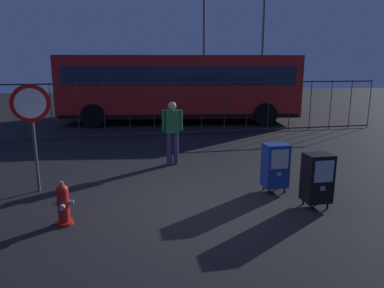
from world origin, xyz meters
name	(u,v)px	position (x,y,z in m)	size (l,w,h in m)	color
ground_plane	(189,204)	(0.00, 0.00, 0.00)	(60.00, 60.00, 0.00)	black
fire_hydrant	(63,204)	(-2.19, -0.45, 0.35)	(0.33, 0.32, 0.75)	red
newspaper_box_primary	(275,165)	(1.88, 0.33, 0.57)	(0.48, 0.42, 1.02)	black
newspaper_box_secondary	(317,178)	(2.29, -0.59, 0.57)	(0.48, 0.42, 1.02)	black
stop_sign	(32,116)	(-2.96, 1.32, 1.60)	(0.71, 0.31, 2.23)	#4C4F54
pedestrian	(172,129)	(0.10, 2.84, 0.95)	(0.55, 0.22, 1.67)	#382D51
fence_barrier	(154,109)	(0.00, 6.81, 1.02)	(18.03, 0.04, 2.00)	#2D2D33
bus_near	(180,85)	(1.45, 9.81, 1.71)	(10.75, 4.00, 3.00)	red
bus_far	(202,81)	(3.39, 13.76, 1.71)	(10.72, 3.74, 3.00)	#4C5156
street_light_near_left	(263,42)	(7.37, 14.67, 3.92)	(0.32, 0.32, 6.73)	#4C4F54
street_light_near_right	(204,37)	(3.48, 13.67, 4.12)	(0.32, 0.32, 7.11)	#4C4F54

